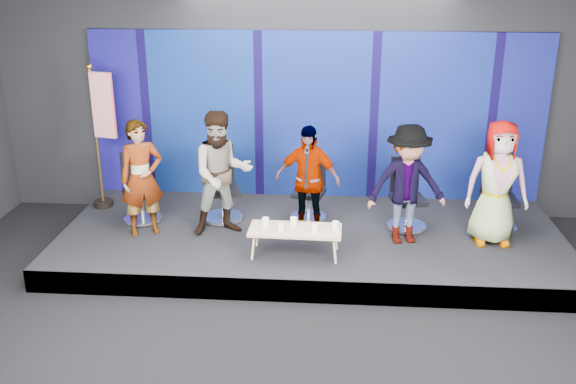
% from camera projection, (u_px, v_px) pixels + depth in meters
% --- Properties ---
extents(ground, '(10.00, 10.00, 0.00)m').
position_uv_depth(ground, '(302.00, 351.00, 6.82)').
color(ground, black).
rests_on(ground, ground).
extents(room_walls, '(10.02, 8.02, 3.51)m').
position_uv_depth(room_walls, '(304.00, 130.00, 5.98)').
color(room_walls, black).
rests_on(room_walls, ground).
extents(riser, '(7.00, 3.00, 0.30)m').
position_uv_depth(riser, '(311.00, 240.00, 9.11)').
color(riser, black).
rests_on(riser, ground).
extents(backdrop, '(7.00, 0.08, 2.60)m').
position_uv_depth(backdrop, '(316.00, 116.00, 9.96)').
color(backdrop, '#13075C').
rests_on(backdrop, riser).
extents(chair_a, '(0.76, 0.76, 1.00)m').
position_uv_depth(chair_a, '(140.00, 199.00, 9.32)').
color(chair_a, silver).
rests_on(chair_a, riser).
extents(panelist_a, '(0.70, 0.62, 1.61)m').
position_uv_depth(panelist_a, '(142.00, 178.00, 8.71)').
color(panelist_a, black).
rests_on(panelist_a, riser).
extents(chair_b, '(0.77, 0.77, 1.07)m').
position_uv_depth(chair_b, '(222.00, 196.00, 9.36)').
color(chair_b, silver).
rests_on(chair_b, riser).
extents(panelist_b, '(1.01, 0.90, 1.73)m').
position_uv_depth(panelist_b, '(222.00, 174.00, 8.71)').
color(panelist_b, black).
rests_on(panelist_b, riser).
extents(chair_c, '(0.64, 0.64, 0.95)m').
position_uv_depth(chair_c, '(309.00, 198.00, 9.38)').
color(chair_c, silver).
rests_on(chair_c, riser).
extents(panelist_c, '(0.96, 0.56, 1.54)m').
position_uv_depth(panelist_c, '(308.00, 180.00, 8.76)').
color(panelist_c, black).
rests_on(panelist_c, riser).
extents(chair_d, '(0.66, 0.66, 1.01)m').
position_uv_depth(chair_d, '(407.00, 205.00, 9.07)').
color(chair_d, silver).
rests_on(chair_d, riser).
extents(panelist_d, '(1.15, 0.79, 1.63)m').
position_uv_depth(panelist_d, '(407.00, 185.00, 8.44)').
color(panelist_d, black).
rests_on(panelist_d, riser).
extents(chair_e, '(0.59, 0.59, 1.04)m').
position_uv_depth(chair_e, '(497.00, 206.00, 9.03)').
color(chair_e, silver).
rests_on(chair_e, riser).
extents(panelist_e, '(0.82, 0.54, 1.68)m').
position_uv_depth(panelist_e, '(497.00, 183.00, 8.42)').
color(panelist_e, black).
rests_on(panelist_e, riser).
extents(coffee_table, '(1.20, 0.54, 0.36)m').
position_uv_depth(coffee_table, '(295.00, 231.00, 8.22)').
color(coffee_table, tan).
rests_on(coffee_table, riser).
extents(mug_a, '(0.09, 0.09, 0.11)m').
position_uv_depth(mug_a, '(266.00, 222.00, 8.29)').
color(mug_a, white).
rests_on(mug_a, coffee_table).
extents(mug_b, '(0.08, 0.08, 0.09)m').
position_uv_depth(mug_b, '(281.00, 228.00, 8.13)').
color(mug_b, white).
rests_on(mug_b, coffee_table).
extents(mug_c, '(0.09, 0.09, 0.11)m').
position_uv_depth(mug_c, '(294.00, 221.00, 8.30)').
color(mug_c, white).
rests_on(mug_c, coffee_table).
extents(mug_d, '(0.08, 0.08, 0.09)m').
position_uv_depth(mug_d, '(315.00, 228.00, 8.11)').
color(mug_d, white).
rests_on(mug_d, coffee_table).
extents(mug_e, '(0.09, 0.09, 0.11)m').
position_uv_depth(mug_e, '(336.00, 226.00, 8.17)').
color(mug_e, white).
rests_on(mug_e, coffee_table).
extents(flag_stand, '(0.50, 0.29, 2.20)m').
position_uv_depth(flag_stand, '(102.00, 134.00, 9.49)').
color(flag_stand, black).
rests_on(flag_stand, riser).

